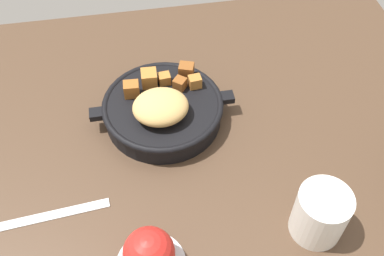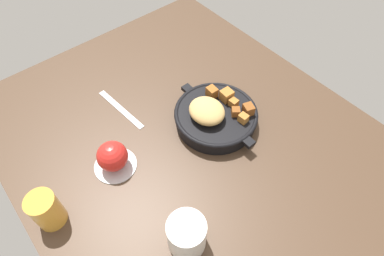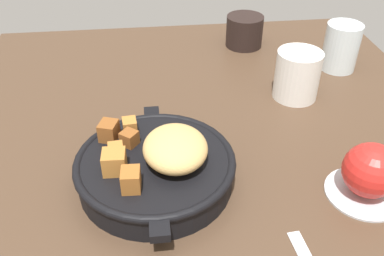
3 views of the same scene
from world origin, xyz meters
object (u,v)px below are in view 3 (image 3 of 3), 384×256
at_px(ceramic_mug_white, 297,75).
at_px(red_apple, 371,170).
at_px(water_glass_tall, 341,47).
at_px(coffee_mug_dark, 244,31).
at_px(cast_iron_skillet, 157,166).

bearing_deg(ceramic_mug_white, red_apple, 3.62).
distance_m(ceramic_mug_white, water_glass_tall, 0.16).
distance_m(coffee_mug_dark, water_glass_tall, 0.21).
distance_m(cast_iron_skillet, red_apple, 0.29).
xyz_separation_m(cast_iron_skillet, red_apple, (0.06, 0.28, 0.01)).
relative_size(cast_iron_skillet, ceramic_mug_white, 2.98).
distance_m(cast_iron_skillet, water_glass_tall, 0.49).
bearing_deg(ceramic_mug_white, water_glass_tall, 128.41).
bearing_deg(cast_iron_skillet, coffee_mug_dark, 153.19).
bearing_deg(water_glass_tall, ceramic_mug_white, -51.59).
height_order(coffee_mug_dark, water_glass_tall, water_glass_tall).
bearing_deg(water_glass_tall, coffee_mug_dark, -127.68).
bearing_deg(cast_iron_skillet, ceramic_mug_white, 127.55).
height_order(ceramic_mug_white, water_glass_tall, water_glass_tall).
distance_m(ceramic_mug_white, coffee_mug_dark, 0.23).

